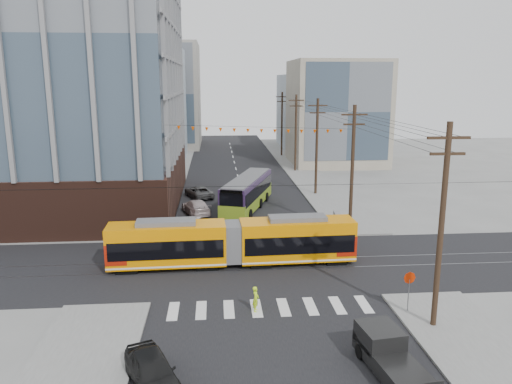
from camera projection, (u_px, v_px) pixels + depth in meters
ground at (265, 287)px, 32.00m from camera, size 160.00×160.00×0.00m
office_building at (22, 66)px, 49.47m from camera, size 30.00×25.00×28.60m
bg_bldg_nw_near at (126, 106)px, 79.23m from camera, size 18.00×16.00×18.00m
bg_bldg_ne_near at (336, 113)px, 78.20m from camera, size 14.00×14.00×16.00m
bg_bldg_nw_far at (159, 95)px, 98.70m from camera, size 16.00×18.00×20.00m
bg_bldg_ne_far at (322, 111)px, 98.02m from camera, size 16.00×16.00×14.00m
utility_pole_near at (441, 229)px, 25.64m from camera, size 0.30×0.30×11.00m
utility_pole_far at (282, 124)px, 85.93m from camera, size 0.30×0.30×11.00m
streetcar at (233, 243)px, 35.47m from camera, size 17.54×3.07×3.37m
city_bus at (247, 192)px, 51.26m from camera, size 6.15×12.12×3.37m
pickup_truck at (394, 359)px, 22.19m from camera, size 2.44×5.17×1.69m
black_sedan at (152, 371)px, 21.47m from camera, size 3.29×4.70×1.49m
parked_car_silver at (191, 226)px, 42.57m from camera, size 2.46×4.86×1.53m
parked_car_white at (196, 207)px, 49.31m from camera, size 3.37×5.32×1.44m
parked_car_grey at (199, 192)px, 56.27m from camera, size 3.82×5.27×1.33m
pedestrian at (256, 299)px, 28.50m from camera, size 0.46×0.61×1.51m
stop_sign at (408, 294)px, 28.17m from camera, size 0.80×0.80×2.34m
jersey_barrier at (339, 219)px, 46.28m from camera, size 1.19×3.73×0.73m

